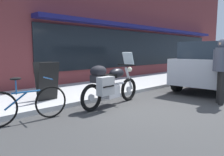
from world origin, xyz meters
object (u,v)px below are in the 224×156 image
(sandwich_board_sign, at_px, (47,81))
(parked_minivan, at_px, (218,65))
(pedestrian_walking, at_px, (222,63))
(parked_bicycle, at_px, (26,104))
(touring_motorcycle, at_px, (110,83))

(sandwich_board_sign, bearing_deg, parked_minivan, -21.10)
(parked_minivan, height_order, pedestrian_walking, pedestrian_walking)
(parked_bicycle, bearing_deg, touring_motorcycle, -6.76)
(parked_bicycle, xyz_separation_m, pedestrian_walking, (4.43, -2.15, 0.74))
(touring_motorcycle, xyz_separation_m, pedestrian_walking, (2.35, -1.90, 0.51))
(parked_bicycle, xyz_separation_m, sandwich_board_sign, (1.02, 1.09, 0.26))
(touring_motorcycle, distance_m, pedestrian_walking, 3.07)
(touring_motorcycle, distance_m, parked_bicycle, 2.10)
(parked_minivan, distance_m, pedestrian_walking, 2.64)
(touring_motorcycle, xyz_separation_m, parked_minivan, (4.79, -0.92, 0.32))
(touring_motorcycle, bearing_deg, sandwich_board_sign, 128.18)
(touring_motorcycle, relative_size, parked_minivan, 0.44)
(touring_motorcycle, xyz_separation_m, sandwich_board_sign, (-1.05, 1.34, 0.03))
(pedestrian_walking, relative_size, sandwich_board_sign, 1.73)
(touring_motorcycle, distance_m, parked_minivan, 4.89)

